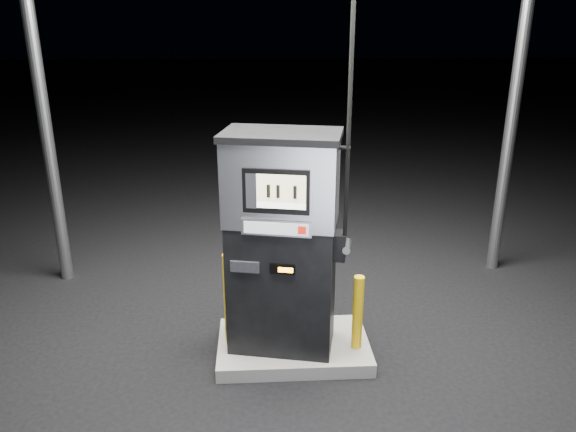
{
  "coord_description": "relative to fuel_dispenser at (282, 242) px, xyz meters",
  "views": [
    {
      "loc": [
        -0.35,
        -5.16,
        3.46
      ],
      "look_at": [
        -0.06,
        0.0,
        1.57
      ],
      "focal_mm": 35.0,
      "sensor_mm": 36.0,
      "label": 1
    }
  ],
  "objects": [
    {
      "name": "pump_island",
      "position": [
        0.12,
        0.03,
        -1.24
      ],
      "size": [
        1.6,
        1.0,
        0.15
      ],
      "primitive_type": "cube",
      "color": "slate",
      "rests_on": "ground"
    },
    {
      "name": "bollard_left",
      "position": [
        -0.54,
        0.06,
        -0.66
      ],
      "size": [
        0.17,
        0.17,
        1.01
      ],
      "primitive_type": "cylinder",
      "rotation": [
        0.0,
        0.0,
        -0.36
      ],
      "color": "#EAB50D",
      "rests_on": "pump_island"
    },
    {
      "name": "ground",
      "position": [
        0.12,
        0.03,
        -1.31
      ],
      "size": [
        80.0,
        80.0,
        0.0
      ],
      "primitive_type": "plane",
      "color": "black",
      "rests_on": "ground"
    },
    {
      "name": "fuel_dispenser",
      "position": [
        0.0,
        0.0,
        0.0
      ],
      "size": [
        1.31,
        0.89,
        4.7
      ],
      "rotation": [
        0.0,
        0.0,
        -0.21
      ],
      "color": "black",
      "rests_on": "pump_island"
    },
    {
      "name": "bollard_right",
      "position": [
        0.77,
        -0.12,
        -0.76
      ],
      "size": [
        0.14,
        0.14,
        0.81
      ],
      "primitive_type": "cylinder",
      "rotation": [
        0.0,
        0.0,
        0.34
      ],
      "color": "#EAB50D",
      "rests_on": "pump_island"
    }
  ]
}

